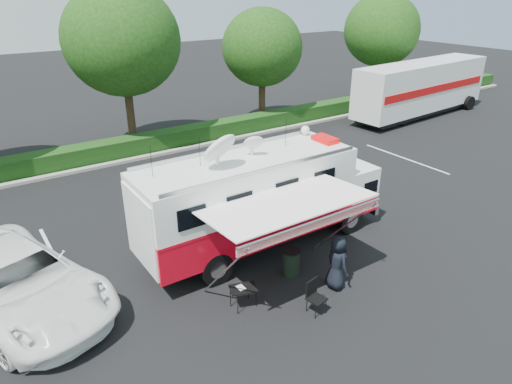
% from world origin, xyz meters
% --- Properties ---
extents(ground_plane, '(120.00, 120.00, 0.00)m').
position_xyz_m(ground_plane, '(0.00, 0.00, 0.00)').
color(ground_plane, black).
rests_on(ground_plane, ground).
extents(back_border, '(60.00, 6.14, 8.87)m').
position_xyz_m(back_border, '(1.14, 12.90, 5.00)').
color(back_border, '#9E998E').
rests_on(back_border, ground_plane).
extents(stall_lines, '(24.12, 5.50, 0.01)m').
position_xyz_m(stall_lines, '(-0.50, 3.00, 0.00)').
color(stall_lines, silver).
rests_on(stall_lines, ground_plane).
extents(command_truck, '(9.12, 2.51, 4.38)m').
position_xyz_m(command_truck, '(-0.08, -0.00, 1.87)').
color(command_truck, black).
rests_on(command_truck, ground_plane).
extents(awning, '(4.98, 2.58, 3.01)m').
position_xyz_m(awning, '(-0.90, -2.60, 2.82)').
color(awning, white).
rests_on(awning, ground_plane).
extents(white_suv, '(4.97, 7.24, 1.84)m').
position_xyz_m(white_suv, '(-7.85, 0.97, 0.00)').
color(white_suv, white).
rests_on(white_suv, ground_plane).
extents(person, '(0.64, 0.92, 1.78)m').
position_xyz_m(person, '(0.37, -3.35, 0.00)').
color(person, black).
rests_on(person, ground_plane).
extents(folding_table, '(0.91, 0.77, 0.66)m').
position_xyz_m(folding_table, '(-2.52, -2.53, 0.61)').
color(folding_table, black).
rests_on(folding_table, ground_plane).
extents(folding_chair, '(0.55, 0.58, 1.00)m').
position_xyz_m(folding_chair, '(-0.94, -3.83, 0.59)').
color(folding_chair, black).
rests_on(folding_chair, ground_plane).
extents(trash_bin, '(0.59, 0.59, 0.89)m').
position_xyz_m(trash_bin, '(-0.34, -2.01, 0.45)').
color(trash_bin, black).
rests_on(trash_bin, ground_plane).
extents(semi_trailer, '(12.25, 3.41, 3.73)m').
position_xyz_m(semi_trailer, '(19.44, 8.39, 1.97)').
color(semi_trailer, silver).
rests_on(semi_trailer, ground_plane).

